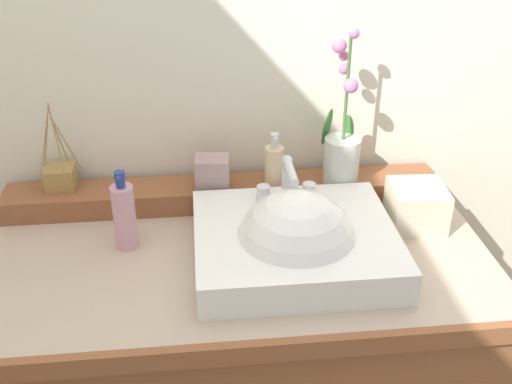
{
  "coord_description": "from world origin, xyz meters",
  "views": [
    {
      "loc": [
        -0.06,
        -1.14,
        1.67
      ],
      "look_at": [
        0.06,
        -0.01,
        1.04
      ],
      "focal_mm": 42.42,
      "sensor_mm": 36.0,
      "label": 1
    }
  ],
  "objects_px": {
    "reed_diffuser": "(61,176)",
    "tissue_box": "(416,206)",
    "potted_plant": "(342,147)",
    "lotion_bottle": "(124,215)",
    "trinket_box": "(213,173)",
    "sink_basin": "(295,246)",
    "soap_dispenser": "(274,165)"
  },
  "relations": [
    {
      "from": "sink_basin",
      "to": "lotion_bottle",
      "type": "xyz_separation_m",
      "value": [
        -0.38,
        0.1,
        0.04
      ]
    },
    {
      "from": "potted_plant",
      "to": "soap_dispenser",
      "type": "xyz_separation_m",
      "value": [
        -0.17,
        -0.0,
        -0.04
      ]
    },
    {
      "from": "soap_dispenser",
      "to": "potted_plant",
      "type": "bearing_deg",
      "value": 1.33
    },
    {
      "from": "reed_diffuser",
      "to": "tissue_box",
      "type": "distance_m",
      "value": 0.89
    },
    {
      "from": "potted_plant",
      "to": "lotion_bottle",
      "type": "distance_m",
      "value": 0.56
    },
    {
      "from": "soap_dispenser",
      "to": "reed_diffuser",
      "type": "height_order",
      "value": "reed_diffuser"
    },
    {
      "from": "potted_plant",
      "to": "sink_basin",
      "type": "bearing_deg",
      "value": -121.6
    },
    {
      "from": "lotion_bottle",
      "to": "soap_dispenser",
      "type": "bearing_deg",
      "value": 22.59
    },
    {
      "from": "potted_plant",
      "to": "lotion_bottle",
      "type": "xyz_separation_m",
      "value": [
        -0.53,
        -0.15,
        -0.07
      ]
    },
    {
      "from": "soap_dispenser",
      "to": "trinket_box",
      "type": "bearing_deg",
      "value": 178.71
    },
    {
      "from": "potted_plant",
      "to": "tissue_box",
      "type": "height_order",
      "value": "potted_plant"
    },
    {
      "from": "potted_plant",
      "to": "soap_dispenser",
      "type": "relative_size",
      "value": 2.78
    },
    {
      "from": "potted_plant",
      "to": "trinket_box",
      "type": "relative_size",
      "value": 4.71
    },
    {
      "from": "trinket_box",
      "to": "sink_basin",
      "type": "bearing_deg",
      "value": -49.99
    },
    {
      "from": "sink_basin",
      "to": "reed_diffuser",
      "type": "distance_m",
      "value": 0.63
    },
    {
      "from": "potted_plant",
      "to": "reed_diffuser",
      "type": "distance_m",
      "value": 0.71
    },
    {
      "from": "soap_dispenser",
      "to": "reed_diffuser",
      "type": "bearing_deg",
      "value": 175.38
    },
    {
      "from": "sink_basin",
      "to": "soap_dispenser",
      "type": "xyz_separation_m",
      "value": [
        -0.02,
        0.25,
        0.08
      ]
    },
    {
      "from": "trinket_box",
      "to": "potted_plant",
      "type": "bearing_deg",
      "value": 6.09
    },
    {
      "from": "potted_plant",
      "to": "trinket_box",
      "type": "height_order",
      "value": "potted_plant"
    },
    {
      "from": "lotion_bottle",
      "to": "reed_diffuser",
      "type": "bearing_deg",
      "value": 131.71
    },
    {
      "from": "sink_basin",
      "to": "reed_diffuser",
      "type": "height_order",
      "value": "reed_diffuser"
    },
    {
      "from": "reed_diffuser",
      "to": "trinket_box",
      "type": "xyz_separation_m",
      "value": [
        0.38,
        -0.04,
        0.01
      ]
    },
    {
      "from": "potted_plant",
      "to": "soap_dispenser",
      "type": "height_order",
      "value": "potted_plant"
    },
    {
      "from": "sink_basin",
      "to": "potted_plant",
      "type": "distance_m",
      "value": 0.32
    },
    {
      "from": "reed_diffuser",
      "to": "lotion_bottle",
      "type": "relative_size",
      "value": 1.17
    },
    {
      "from": "sink_basin",
      "to": "lotion_bottle",
      "type": "relative_size",
      "value": 2.29
    },
    {
      "from": "reed_diffuser",
      "to": "trinket_box",
      "type": "relative_size",
      "value": 2.72
    },
    {
      "from": "sink_basin",
      "to": "potted_plant",
      "type": "relative_size",
      "value": 1.12
    },
    {
      "from": "tissue_box",
      "to": "trinket_box",
      "type": "bearing_deg",
      "value": 164.68
    },
    {
      "from": "potted_plant",
      "to": "tissue_box",
      "type": "xyz_separation_m",
      "value": [
        0.16,
        -0.13,
        -0.1
      ]
    },
    {
      "from": "potted_plant",
      "to": "lotion_bottle",
      "type": "relative_size",
      "value": 2.04
    }
  ]
}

